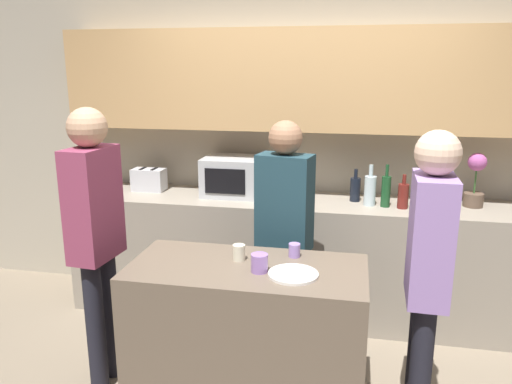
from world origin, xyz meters
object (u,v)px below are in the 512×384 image
object	(u,v)px
potted_plant	(475,180)
plate_on_island	(293,274)
bottle_4	(420,194)
cup_0	(239,253)
toaster	(149,180)
person_right	(428,265)
cup_1	(259,263)
person_left	(95,226)
person_center	(284,223)
bottle_0	(355,189)
bottle_1	(370,190)
bottle_3	(403,195)
cup_2	(294,250)
bottle_2	(386,191)
microwave	(237,176)

from	to	relation	value
potted_plant	plate_on_island	world-z (taller)	potted_plant
bottle_4	cup_0	distance (m)	1.53
toaster	person_right	world-z (taller)	person_right
cup_1	person_left	bearing A→B (deg)	172.02
person_center	toaster	bearing A→B (deg)	-18.64
potted_plant	bottle_0	xyz separation A→B (m)	(-0.84, -0.01, -0.10)
bottle_1	person_right	world-z (taller)	person_right
bottle_3	person_center	size ratio (longest dim) A/B	0.15
bottle_1	plate_on_island	distance (m)	1.33
bottle_4	cup_1	xyz separation A→B (m)	(-0.93, -1.21, -0.12)
bottle_0	person_left	xyz separation A→B (m)	(-1.48, -1.20, -0.01)
plate_on_island	cup_2	xyz separation A→B (m)	(-0.03, 0.26, 0.03)
potted_plant	person_center	world-z (taller)	person_center
bottle_1	cup_0	xyz separation A→B (m)	(-0.73, -1.11, -0.12)
person_left	bottle_1	bearing A→B (deg)	129.79
cup_1	bottle_0	bearing A→B (deg)	70.41
bottle_2	person_center	distance (m)	0.89
bottle_0	plate_on_island	xyz separation A→B (m)	(-0.30, -1.36, -0.14)
bottle_2	cup_1	world-z (taller)	bottle_2
cup_0	cup_2	distance (m)	0.32
potted_plant	bottle_4	distance (m)	0.42
person_left	bottle_4	bearing A→B (deg)	123.92
bottle_3	microwave	bearing A→B (deg)	173.39
bottle_3	person_center	bearing A→B (deg)	-143.22
cup_2	bottle_4	bearing A→B (deg)	50.97
bottle_4	cup_1	world-z (taller)	bottle_4
bottle_2	person_right	distance (m)	1.21
microwave	cup_1	xyz separation A→B (m)	(0.44, -1.35, -0.15)
bottle_0	person_left	distance (m)	1.91
potted_plant	cup_0	distance (m)	1.92
microwave	bottle_2	xyz separation A→B (m)	(1.14, -0.13, -0.03)
bottle_2	plate_on_island	distance (m)	1.35
bottle_2	cup_0	size ratio (longest dim) A/B	3.49
microwave	bottle_4	distance (m)	1.38
cup_0	cup_1	xyz separation A→B (m)	(0.14, -0.14, 0.00)
bottle_1	person_left	xyz separation A→B (m)	(-1.58, -1.10, -0.03)
potted_plant	person_right	bearing A→B (deg)	-110.00
bottle_1	bottle_3	size ratio (longest dim) A/B	1.22
microwave	plate_on_island	size ratio (longest dim) A/B	2.00
bottle_4	cup_2	xyz separation A→B (m)	(-0.78, -0.96, -0.13)
bottle_1	bottle_3	xyz separation A→B (m)	(0.23, -0.04, -0.02)
plate_on_island	person_left	bearing A→B (deg)	172.47
toaster	bottle_3	size ratio (longest dim) A/B	1.05
person_center	plate_on_island	bearing A→B (deg)	114.24
microwave	cup_1	world-z (taller)	microwave
cup_1	person_right	world-z (taller)	person_right
bottle_3	toaster	bearing A→B (deg)	175.80
bottle_0	person_center	size ratio (longest dim) A/B	0.15
bottle_3	person_left	world-z (taller)	person_left
cup_2	person_left	world-z (taller)	person_left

